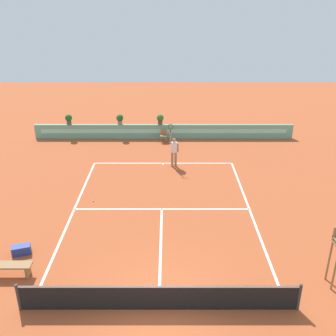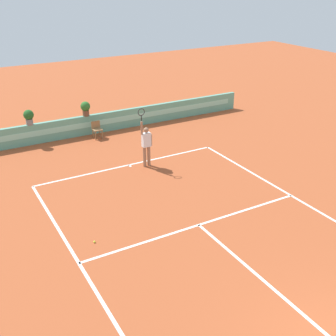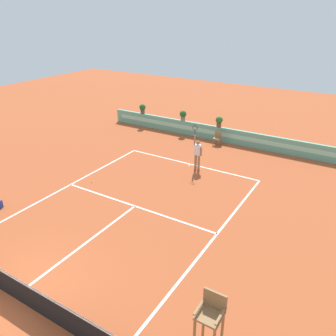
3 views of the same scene
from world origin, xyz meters
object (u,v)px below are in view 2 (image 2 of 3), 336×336
Objects in this scene: tennis_ball_near_baseline at (94,242)px; potted_plant_left at (29,116)px; tennis_player at (146,143)px; ball_kid_chair at (97,129)px; potted_plant_centre at (85,108)px.

tennis_ball_near_baseline is 0.09× the size of potted_plant_left.
potted_plant_left is at bearing 126.49° from tennis_player.
potted_plant_left reaches higher than ball_kid_chair.
ball_kid_chair is 12.50× the size of tennis_ball_near_baseline.
ball_kid_chair is 1.17× the size of potted_plant_centre.
ball_kid_chair is at bearing 68.47° from tennis_ball_near_baseline.
tennis_player is 3.57× the size of potted_plant_left.
tennis_player is 38.01× the size of tennis_ball_near_baseline.
potted_plant_left is at bearing 180.00° from potted_plant_centre.
potted_plant_centre is 2.79m from potted_plant_left.
ball_kid_chair is 4.31m from tennis_player.
potted_plant_left is at bearing 166.45° from ball_kid_chair.
ball_kid_chair is 9.16m from tennis_ball_near_baseline.
potted_plant_centre reaches higher than tennis_ball_near_baseline.
tennis_player reaches higher than potted_plant_centre.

